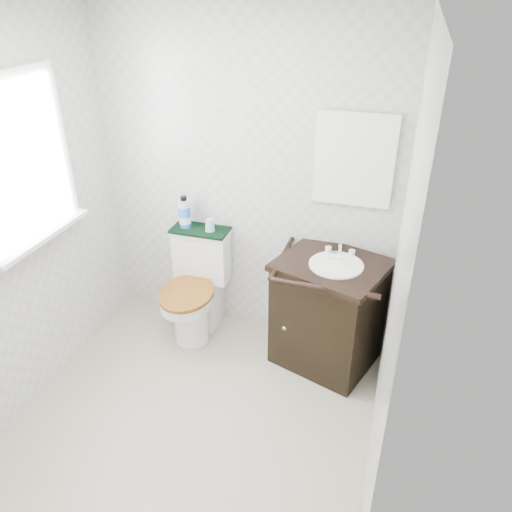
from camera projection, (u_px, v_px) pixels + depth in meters
The scene contains 14 objects.
floor at pixel (190, 427), 3.15m from camera, with size 2.40×2.40×0.00m, color #A69F86.
ceiling at pixel (150, 2), 1.98m from camera, with size 2.40×2.40×0.00m, color silver.
wall_back at pixel (246, 183), 3.57m from camera, with size 2.40×2.40×0.00m, color silver.
wall_front at pixel (10, 445), 1.57m from camera, with size 2.40×2.40×0.00m, color silver.
wall_right at pixel (393, 298), 2.29m from camera, with size 2.40×2.40×0.00m, color silver.
window at pixel (19, 163), 2.88m from camera, with size 0.02×0.70×0.90m, color white.
mirror at pixel (354, 160), 3.24m from camera, with size 0.50×0.02×0.60m, color silver.
toilet at pixel (197, 291), 3.87m from camera, with size 0.45×0.65×0.82m.
vanity at pixel (328, 310), 3.52m from camera, with size 0.85×0.78×0.92m.
trash_bin at pixel (282, 318), 3.92m from camera, with size 0.23×0.20×0.29m.
towel at pixel (200, 230), 3.75m from camera, with size 0.44×0.22×0.02m, color black.
mouthwash_bottle at pixel (185, 213), 3.72m from camera, with size 0.09×0.09×0.25m.
cup at pixel (210, 225), 3.69m from camera, with size 0.07×0.07×0.09m, color #8ECCE9.
soap_bar at pixel (334, 253), 3.43m from camera, with size 0.06×0.04×0.02m, color #177069.
Camera 1 is at (1.06, -2.00, 2.48)m, focal length 35.00 mm.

